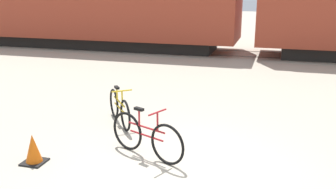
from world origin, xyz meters
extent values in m
plane|color=#B2A893|center=(0.00, 0.00, 0.00)|extent=(80.00, 80.00, 0.00)
cube|color=black|center=(-7.39, 12.07, 0.28)|extent=(11.69, 2.34, 0.55)
cube|color=#9E3823|center=(-7.39, 12.07, 2.08)|extent=(13.92, 3.12, 3.07)
cube|color=#4C4238|center=(0.00, 11.36, 0.01)|extent=(70.25, 0.07, 0.01)
cube|color=#4C4238|center=(0.00, 12.79, 0.01)|extent=(70.25, 0.07, 0.01)
torus|color=black|center=(-0.36, 0.13, 0.38)|extent=(0.72, 0.36, 0.77)
torus|color=black|center=(-1.29, 0.55, 0.38)|extent=(0.72, 0.36, 0.77)
cylinder|color=#A31E23|center=(-0.82, 0.34, 0.58)|extent=(0.83, 0.40, 0.04)
cylinder|color=#A31E23|center=(-0.82, 0.34, 0.42)|extent=(0.76, 0.37, 0.04)
cylinder|color=#A31E23|center=(-0.98, 0.41, 0.74)|extent=(0.04, 0.04, 0.32)
cube|color=black|center=(-0.98, 0.41, 0.90)|extent=(0.22, 0.15, 0.05)
cylinder|color=#A31E23|center=(-0.57, 0.22, 0.76)|extent=(0.04, 0.04, 0.36)
cylinder|color=#A31E23|center=(-0.57, 0.22, 0.94)|extent=(0.22, 0.43, 0.03)
torus|color=black|center=(-1.71, 1.49, 0.35)|extent=(0.47, 0.58, 0.70)
torus|color=black|center=(-2.31, 2.27, 0.35)|extent=(0.47, 0.58, 0.70)
cylinder|color=gold|center=(-2.01, 1.88, 0.53)|extent=(0.56, 0.71, 0.04)
cylinder|color=gold|center=(-2.01, 1.88, 0.38)|extent=(0.51, 0.64, 0.04)
cylinder|color=gold|center=(-2.11, 2.02, 0.68)|extent=(0.04, 0.04, 0.29)
cube|color=black|center=(-2.11, 2.02, 0.82)|extent=(0.19, 0.21, 0.05)
cylinder|color=gold|center=(-1.84, 1.67, 0.69)|extent=(0.04, 0.04, 0.33)
cylinder|color=gold|center=(-1.84, 1.67, 0.86)|extent=(0.38, 0.31, 0.03)
cube|color=black|center=(-2.70, -0.48, 0.01)|extent=(0.40, 0.40, 0.03)
cone|color=orange|center=(-2.70, -0.48, 0.28)|extent=(0.32, 0.32, 0.55)
camera|label=1|loc=(1.43, -6.09, 3.16)|focal=42.00mm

